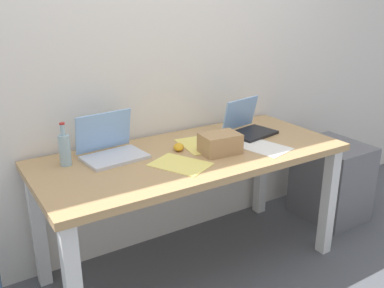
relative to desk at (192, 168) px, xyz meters
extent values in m
plane|color=#515459|center=(0.00, 0.00, -0.66)|extent=(8.00, 8.00, 0.00)
cube|color=silver|center=(0.00, 0.44, 0.64)|extent=(5.20, 0.08, 2.60)
cube|color=tan|center=(0.00, 0.00, 0.08)|extent=(1.75, 0.76, 0.04)
cube|color=silver|center=(0.82, -0.32, -0.30)|extent=(0.07, 0.07, 0.71)
cube|color=silver|center=(-0.82, 0.32, -0.30)|extent=(0.07, 0.07, 0.71)
cube|color=silver|center=(0.82, 0.32, -0.30)|extent=(0.07, 0.07, 0.71)
cube|color=silver|center=(-0.41, 0.14, 0.11)|extent=(0.35, 0.25, 0.02)
cube|color=#8CB7EA|center=(-0.42, 0.25, 0.23)|extent=(0.33, 0.08, 0.22)
cube|color=black|center=(0.49, 0.06, 0.11)|extent=(0.32, 0.25, 0.02)
cube|color=#8CB7EA|center=(0.47, 0.17, 0.22)|extent=(0.29, 0.11, 0.20)
cylinder|color=#99B7C1|center=(-0.66, 0.19, 0.18)|extent=(0.06, 0.06, 0.16)
cylinder|color=#99B7C1|center=(-0.66, 0.19, 0.29)|extent=(0.02, 0.02, 0.06)
cylinder|color=#B21E19|center=(-0.66, 0.19, 0.33)|extent=(0.03, 0.03, 0.01)
ellipsoid|color=gold|center=(-0.04, 0.08, 0.12)|extent=(0.10, 0.12, 0.03)
cube|color=tan|center=(0.13, -0.09, 0.15)|extent=(0.23, 0.17, 0.11)
cube|color=#F4E06B|center=(-0.15, -0.12, 0.10)|extent=(0.32, 0.36, 0.00)
cube|color=#F4E06B|center=(0.11, 0.08, 0.10)|extent=(0.25, 0.32, 0.00)
cube|color=white|center=(0.39, -0.15, 0.10)|extent=(0.28, 0.34, 0.00)
cube|color=slate|center=(1.22, -0.01, -0.37)|extent=(0.40, 0.48, 0.57)
camera|label=1|loc=(-1.19, -1.90, 0.95)|focal=39.82mm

